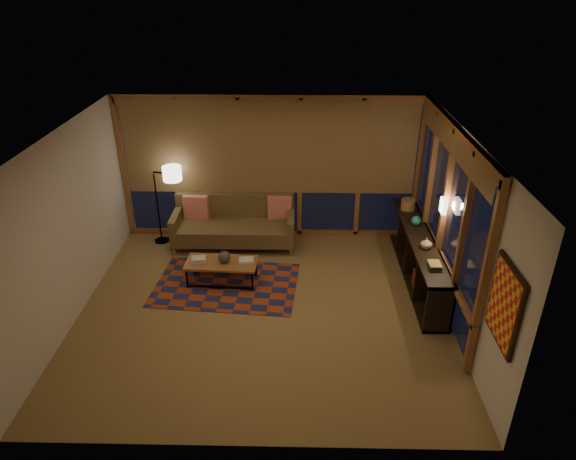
{
  "coord_description": "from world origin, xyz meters",
  "views": [
    {
      "loc": [
        0.51,
        -6.36,
        4.65
      ],
      "look_at": [
        0.36,
        0.68,
        1.01
      ],
      "focal_mm": 32.0,
      "sensor_mm": 36.0,
      "label": 1
    }
  ],
  "objects_px": {
    "sofa": "(234,224)",
    "coffee_table": "(222,272)",
    "floor_lamp": "(157,204)",
    "bookshelf": "(417,256)"
  },
  "relations": [
    {
      "from": "floor_lamp",
      "to": "bookshelf",
      "type": "relative_size",
      "value": 0.5
    },
    {
      "from": "sofa",
      "to": "floor_lamp",
      "type": "bearing_deg",
      "value": 174.28
    },
    {
      "from": "sofa",
      "to": "floor_lamp",
      "type": "height_order",
      "value": "floor_lamp"
    },
    {
      "from": "sofa",
      "to": "coffee_table",
      "type": "bearing_deg",
      "value": -93.04
    },
    {
      "from": "sofa",
      "to": "floor_lamp",
      "type": "distance_m",
      "value": 1.44
    },
    {
      "from": "bookshelf",
      "to": "coffee_table",
      "type": "bearing_deg",
      "value": -175.39
    },
    {
      "from": "sofa",
      "to": "floor_lamp",
      "type": "relative_size",
      "value": 1.44
    },
    {
      "from": "floor_lamp",
      "to": "bookshelf",
      "type": "bearing_deg",
      "value": -5.06
    },
    {
      "from": "sofa",
      "to": "bookshelf",
      "type": "distance_m",
      "value": 3.31
    },
    {
      "from": "floor_lamp",
      "to": "coffee_table",
      "type": "bearing_deg",
      "value": -37.07
    }
  ]
}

